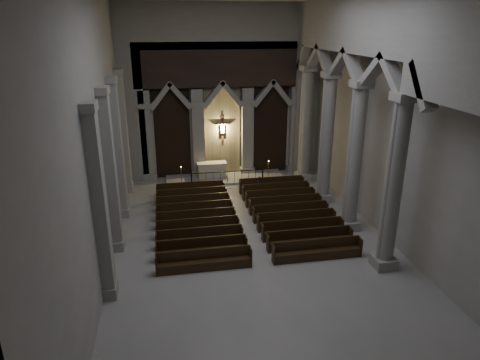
{
  "coord_description": "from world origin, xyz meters",
  "views": [
    {
      "loc": [
        -4.1,
        -18.32,
        10.6
      ],
      "look_at": [
        -0.27,
        3.0,
        2.68
      ],
      "focal_mm": 32.0,
      "sensor_mm": 36.0,
      "label": 1
    }
  ],
  "objects_px": {
    "candle_stand_left": "(182,181)",
    "worshipper": "(260,186)",
    "pews": "(244,218)",
    "candle_stand_right": "(268,176)",
    "altar": "(212,170)",
    "altar_rail": "(227,176)"
  },
  "relations": [
    {
      "from": "worshipper",
      "to": "candle_stand_left",
      "type": "bearing_deg",
      "value": 142.55
    },
    {
      "from": "candle_stand_right",
      "to": "worshipper",
      "type": "distance_m",
      "value": 2.56
    },
    {
      "from": "altar",
      "to": "candle_stand_right",
      "type": "relative_size",
      "value": 1.31
    },
    {
      "from": "candle_stand_left",
      "to": "pews",
      "type": "relative_size",
      "value": 0.15
    },
    {
      "from": "altar",
      "to": "pews",
      "type": "bearing_deg",
      "value": -83.05
    },
    {
      "from": "pews",
      "to": "candle_stand_left",
      "type": "bearing_deg",
      "value": 116.32
    },
    {
      "from": "candle_stand_right",
      "to": "pews",
      "type": "relative_size",
      "value": 0.17
    },
    {
      "from": "candle_stand_right",
      "to": "worshipper",
      "type": "xyz_separation_m",
      "value": [
        -1.11,
        -2.3,
        0.2
      ]
    },
    {
      "from": "altar",
      "to": "worshipper",
      "type": "height_order",
      "value": "worshipper"
    },
    {
      "from": "candle_stand_right",
      "to": "candle_stand_left",
      "type": "bearing_deg",
      "value": 177.7
    },
    {
      "from": "altar",
      "to": "altar_rail",
      "type": "height_order",
      "value": "altar"
    },
    {
      "from": "altar_rail",
      "to": "candle_stand_right",
      "type": "bearing_deg",
      "value": -1.63
    },
    {
      "from": "altar_rail",
      "to": "pews",
      "type": "height_order",
      "value": "altar_rail"
    },
    {
      "from": "candle_stand_left",
      "to": "pews",
      "type": "height_order",
      "value": "candle_stand_left"
    },
    {
      "from": "altar",
      "to": "candle_stand_left",
      "type": "distance_m",
      "value": 2.59
    },
    {
      "from": "altar",
      "to": "candle_stand_right",
      "type": "xyz_separation_m",
      "value": [
        3.84,
        -1.5,
        -0.25
      ]
    },
    {
      "from": "altar",
      "to": "worshipper",
      "type": "xyz_separation_m",
      "value": [
        2.73,
        -3.8,
        -0.05
      ]
    },
    {
      "from": "candle_stand_left",
      "to": "worshipper",
      "type": "xyz_separation_m",
      "value": [
        4.98,
        -2.55,
        0.24
      ]
    },
    {
      "from": "altar",
      "to": "altar_rail",
      "type": "relative_size",
      "value": 0.42
    },
    {
      "from": "worshipper",
      "to": "pews",
      "type": "bearing_deg",
      "value": -125.11
    },
    {
      "from": "altar_rail",
      "to": "candle_stand_left",
      "type": "distance_m",
      "value": 3.2
    },
    {
      "from": "pews",
      "to": "worshipper",
      "type": "bearing_deg",
      "value": 65.26
    }
  ]
}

